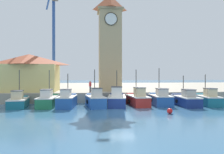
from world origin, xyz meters
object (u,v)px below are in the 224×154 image
Objects in this scene: fishing_boat_far_left at (18,101)px; fishing_boat_center at (117,99)px; clock_tower at (110,41)px; fishing_boat_far_right at (207,99)px; fishing_boat_right_inner at (160,99)px; dock_worker_near_tower at (90,86)px; fishing_boat_mid_left at (95,100)px; fishing_boat_mid_right at (138,99)px; fishing_boat_right_outer at (186,100)px; mooring_buoy at (170,111)px; fishing_boat_left_inner at (67,100)px; warehouse_left at (29,72)px; fishing_boat_left_outer at (48,100)px; port_crane_near at (53,46)px.

fishing_boat_far_left is 11.63m from fishing_boat_center.
fishing_boat_far_right is at bearing -35.52° from clock_tower.
fishing_boat_right_inner is 9.73m from dock_worker_near_tower.
fishing_boat_mid_left is 5.29m from fishing_boat_mid_right.
fishing_boat_right_outer is 6.60m from mooring_buoy.
dock_worker_near_tower is at bearing 155.00° from fishing_boat_right_inner.
fishing_boat_left_inner reaches higher than fishing_boat_right_outer.
fishing_boat_right_outer reaches higher than dock_worker_near_tower.
fishing_boat_right_outer is (11.05, -0.21, -0.07)m from fishing_boat_mid_left.
fishing_boat_left_inner is 0.86× the size of fishing_boat_center.
fishing_boat_mid_right is 9.33× the size of mooring_buoy.
fishing_boat_right_inner is at bearing -21.60° from warehouse_left.
fishing_boat_right_outer is at bearing -20.83° from warehouse_left.
fishing_boat_right_outer is 14.56m from clock_tower.
fishing_boat_left_outer is 13.67m from clock_tower.
clock_tower is (-5.64, 7.38, 8.39)m from fishing_boat_right_inner.
fishing_boat_far_right is 0.54× the size of warehouse_left.
mooring_buoy is at bearing -52.83° from fishing_boat_center.
clock_tower reaches higher than fishing_boat_center.
fishing_boat_left_outer reaches higher than fishing_boat_far_right.
fishing_boat_far_left is 9.07m from fishing_boat_mid_left.
warehouse_left is at bearing 158.40° from fishing_boat_right_inner.
mooring_buoy is at bearing -52.98° from dock_worker_near_tower.
fishing_boat_mid_left is at bearing -38.49° from warehouse_left.
fishing_boat_far_right is 25.03m from warehouse_left.
fishing_boat_mid_right reaches higher than fishing_boat_left_inner.
fishing_boat_mid_left is 12.76m from warehouse_left.
warehouse_left is at bearing 141.51° from fishing_boat_mid_left.
fishing_boat_center is at bearing -89.14° from clock_tower.
port_crane_near reaches higher than mooring_buoy.
fishing_boat_left_inner is (2.31, -0.76, 0.04)m from fishing_boat_left_outer.
fishing_boat_left_inner is at bearing -49.93° from warehouse_left.
clock_tower is at bearing 72.78° from fishing_boat_mid_left.
port_crane_near is at bearing 75.92° from warehouse_left.
fishing_boat_right_inner reaches higher than fishing_boat_far_left.
fishing_boat_mid_right is 3.09× the size of dock_worker_near_tower.
fishing_boat_left_inner is 3.35m from fishing_boat_mid_left.
fishing_boat_far_right is at bearing -2.94° from fishing_boat_center.
port_crane_near is (-7.45, 16.36, 8.42)m from fishing_boat_mid_left.
fishing_boat_right_outer is 12.72m from dock_worker_near_tower.
port_crane_near is (-4.10, 16.17, 8.44)m from fishing_boat_left_inner.
clock_tower is 30.75× the size of mooring_buoy.
fishing_boat_mid_left reaches higher than fishing_boat_far_left.
mooring_buoy is at bearing -71.26° from clock_tower.
fishing_boat_mid_left is (9.03, -0.79, 0.13)m from fishing_boat_far_left.
fishing_boat_mid_left is at bearing -82.78° from dock_worker_near_tower.
fishing_boat_far_right is (17.26, -0.34, -0.03)m from fishing_boat_left_inner.
fishing_boat_right_inner is 2.88× the size of dock_worker_near_tower.
port_crane_near is at bearing 134.70° from fishing_boat_right_inner.
port_crane_near is at bearing 104.23° from fishing_boat_left_inner.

